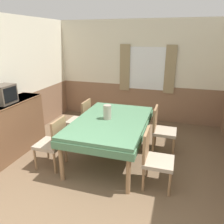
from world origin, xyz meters
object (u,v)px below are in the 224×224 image
object	(u,v)px
dining_table	(111,125)
chair_left_near	(53,142)
chair_right_far	(161,128)
vase	(107,112)
tv	(4,94)
chair_left_far	(81,119)
chair_right_near	(154,157)
sideboard	(12,128)

from	to	relation	value
dining_table	chair_left_near	size ratio (longest dim) A/B	2.14
dining_table	chair_right_far	xyz separation A→B (m)	(0.86, 0.57, -0.19)
dining_table	vase	xyz separation A→B (m)	(-0.08, 0.03, 0.23)
tv	chair_left_far	bearing A→B (deg)	45.26
chair_right_far	chair_right_near	bearing A→B (deg)	0.00
chair_right_near	sideboard	bearing A→B (deg)	-94.21
vase	chair_right_near	bearing A→B (deg)	-32.60
chair_right_far	tv	distance (m)	2.99
chair_left_far	sideboard	distance (m)	1.38
dining_table	vase	world-z (taller)	vase
chair_right_near	vase	bearing A→B (deg)	-122.60
dining_table	sideboard	xyz separation A→B (m)	(-1.88, -0.37, -0.14)
chair_left_near	chair_left_far	size ratio (longest dim) A/B	1.00
chair_right_near	sideboard	world-z (taller)	sideboard
chair_right_near	chair_left_far	bearing A→B (deg)	-123.41
chair_left_near	tv	distance (m)	1.24
chair_left_near	sideboard	xyz separation A→B (m)	(-1.02, 0.20, 0.04)
sideboard	vase	distance (m)	1.88
chair_right_near	vase	world-z (taller)	vase
chair_left_far	chair_right_far	size ratio (longest dim) A/B	1.00
chair_right_far	tv	xyz separation A→B (m)	(-2.72, -1.01, 0.73)
chair_right_far	sideboard	world-z (taller)	sideboard
chair_right_far	dining_table	bearing A→B (deg)	-56.59
dining_table	chair_right_far	size ratio (longest dim) A/B	2.14
chair_left_near	sideboard	bearing A→B (deg)	78.81
dining_table	chair_right_far	bearing A→B (deg)	33.41
vase	sideboard	bearing A→B (deg)	-167.59
chair_left_far	tv	world-z (taller)	tv
dining_table	chair_left_far	xyz separation A→B (m)	(-0.86, 0.57, -0.19)
chair_right_near	vase	xyz separation A→B (m)	(-0.93, 0.60, 0.42)
chair_left_near	sideboard	world-z (taller)	sideboard
chair_left_far	chair_left_near	bearing A→B (deg)	-180.00
sideboard	dining_table	bearing A→B (deg)	11.03
chair_left_near	chair_right_far	xyz separation A→B (m)	(1.72, 1.13, 0.00)
vase	chair_left_far	bearing A→B (deg)	145.64
chair_left_near	chair_right_near	bearing A→B (deg)	-90.00
chair_left_near	vase	xyz separation A→B (m)	(0.78, 0.60, 0.42)
dining_table	sideboard	bearing A→B (deg)	-168.97
chair_right_near	vase	distance (m)	1.19
chair_left_far	tv	distance (m)	1.59
chair_left_near	chair_right_near	xyz separation A→B (m)	(1.72, 0.00, 0.00)
vase	tv	bearing A→B (deg)	-165.20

